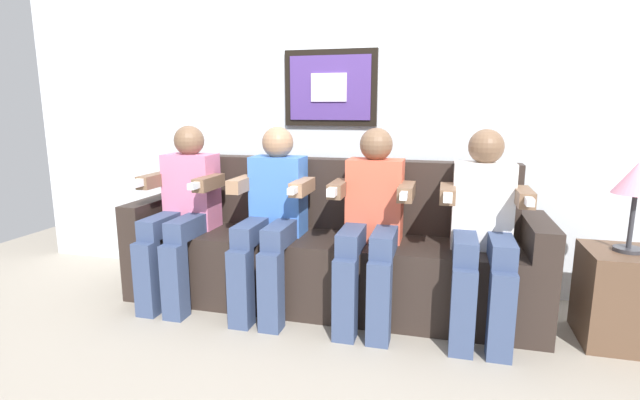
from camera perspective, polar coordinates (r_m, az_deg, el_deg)
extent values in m
plane|color=#9E9384|center=(2.80, -0.81, -14.79)|extent=(6.42, 6.42, 0.00)
cube|color=silver|center=(3.26, 2.83, 12.47)|extent=(4.94, 0.05, 2.60)
cube|color=black|center=(3.24, 1.28, 13.38)|extent=(0.63, 0.03, 0.50)
cube|color=#4C337F|center=(3.23, 1.21, 13.39)|extent=(0.55, 0.02, 0.42)
cube|color=silver|center=(3.22, 1.09, 13.45)|extent=(0.24, 0.02, 0.18)
cube|color=#2D231E|center=(2.97, 0.70, -8.51)|extent=(2.26, 0.58, 0.45)
cube|color=#2D231E|center=(3.06, 1.72, 0.81)|extent=(2.26, 0.14, 0.45)
cube|color=#2D231E|center=(3.43, -19.23, -4.97)|extent=(0.14, 0.58, 0.62)
cube|color=#2D231E|center=(2.91, 24.52, -8.21)|extent=(0.14, 0.58, 0.62)
cube|color=pink|center=(3.18, -15.24, 1.07)|extent=(0.32, 0.20, 0.48)
sphere|color=brown|center=(3.14, -15.54, 6.93)|extent=(0.19, 0.19, 0.19)
cube|color=#38476B|center=(3.09, -18.35, -2.79)|extent=(0.12, 0.40, 0.12)
cube|color=#38476B|center=(3.00, -15.46, -3.05)|extent=(0.12, 0.40, 0.12)
cube|color=#38476B|center=(3.02, -20.10, -8.92)|extent=(0.12, 0.12, 0.45)
cube|color=#38476B|center=(2.92, -17.15, -9.40)|extent=(0.12, 0.12, 0.45)
cube|color=brown|center=(3.16, -19.38, 2.26)|extent=(0.08, 0.28, 0.08)
cube|color=brown|center=(2.97, -13.28, 2.04)|extent=(0.08, 0.28, 0.08)
cube|color=white|center=(2.83, -14.80, 1.73)|extent=(0.04, 0.13, 0.04)
cube|color=white|center=(3.03, -21.07, 1.97)|extent=(0.04, 0.10, 0.04)
cube|color=#3F72CC|center=(2.93, -5.02, 0.58)|extent=(0.32, 0.20, 0.48)
sphere|color=#9E7556|center=(2.88, -5.13, 6.95)|extent=(0.19, 0.19, 0.19)
cube|color=#38476B|center=(2.82, -8.06, -3.67)|extent=(0.12, 0.40, 0.12)
cube|color=#38476B|center=(2.75, -4.60, -3.94)|extent=(0.12, 0.40, 0.12)
cube|color=#38476B|center=(2.73, -9.54, -10.50)|extent=(0.12, 0.12, 0.45)
cube|color=#38476B|center=(2.67, -5.95, -10.95)|extent=(0.12, 0.12, 0.45)
cube|color=#9E7556|center=(2.87, -9.43, 1.89)|extent=(0.08, 0.28, 0.08)
cube|color=#9E7556|center=(2.74, -2.15, 1.59)|extent=(0.08, 0.28, 0.08)
cube|color=white|center=(2.59, -3.19, 1.23)|extent=(0.04, 0.13, 0.04)
cube|color=#D8593F|center=(2.78, 6.65, 0.00)|extent=(0.32, 0.20, 0.48)
sphere|color=brown|center=(2.74, 6.81, 6.69)|extent=(0.19, 0.19, 0.19)
cube|color=#38476B|center=(2.65, 4.01, -4.55)|extent=(0.12, 0.40, 0.12)
cube|color=#38476B|center=(2.62, 7.89, -4.79)|extent=(0.12, 0.40, 0.12)
cube|color=#38476B|center=(2.56, 3.05, -11.90)|extent=(0.12, 0.12, 0.45)
cube|color=#38476B|center=(2.53, 7.14, -12.24)|extent=(0.12, 0.12, 0.45)
cube|color=brown|center=(2.69, 2.31, 1.39)|extent=(0.08, 0.28, 0.08)
cube|color=brown|center=(2.63, 10.41, 1.01)|extent=(0.08, 0.28, 0.08)
cube|color=white|center=(2.47, 10.13, 0.60)|extent=(0.04, 0.13, 0.04)
cube|color=white|center=(2.53, 1.52, 1.02)|extent=(0.04, 0.10, 0.04)
cube|color=white|center=(2.77, 19.01, -0.62)|extent=(0.32, 0.20, 0.48)
sphere|color=brown|center=(2.72, 19.45, 6.10)|extent=(0.19, 0.19, 0.19)
cube|color=#38476B|center=(2.61, 17.08, -5.27)|extent=(0.12, 0.40, 0.12)
cube|color=#38476B|center=(2.62, 21.03, -5.44)|extent=(0.12, 0.40, 0.12)
cube|color=#38476B|center=(2.52, 16.86, -12.79)|extent=(0.12, 0.12, 0.45)
cube|color=#38476B|center=(2.53, 21.04, -12.92)|extent=(0.12, 0.12, 0.45)
cube|color=brown|center=(2.62, 15.17, 0.77)|extent=(0.08, 0.28, 0.08)
cube|color=brown|center=(2.66, 23.38, 0.36)|extent=(0.08, 0.28, 0.08)
cube|color=white|center=(2.50, 23.92, -0.09)|extent=(0.04, 0.13, 0.04)
cube|color=white|center=(2.46, 15.19, 0.35)|extent=(0.04, 0.10, 0.04)
cube|color=brown|center=(2.97, 32.76, -9.86)|extent=(0.40, 0.40, 0.50)
cylinder|color=#333338|center=(2.89, 33.20, -5.02)|extent=(0.14, 0.14, 0.02)
cylinder|color=#333338|center=(2.86, 33.52, -2.13)|extent=(0.02, 0.02, 0.28)
cone|color=pink|center=(2.83, 34.00, 2.22)|extent=(0.22, 0.22, 0.16)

